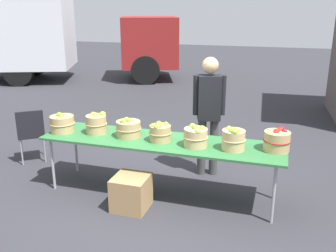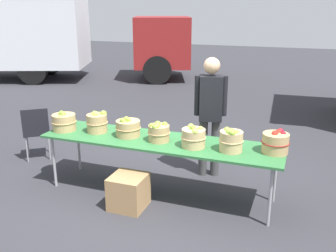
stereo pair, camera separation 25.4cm
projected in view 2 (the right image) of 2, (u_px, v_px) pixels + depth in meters
ground_plane at (160, 193)px, 5.02m from camera, size 40.00×40.00×0.00m
market_table at (160, 143)px, 4.80m from camera, size 3.10×0.76×0.75m
apple_basket_green_0 at (64, 122)px, 5.15m from camera, size 0.34×0.34×0.27m
apple_basket_green_1 at (97, 122)px, 5.07m from camera, size 0.29×0.29×0.29m
apple_basket_green_2 at (128, 128)px, 4.92m from camera, size 0.34×0.34×0.26m
apple_basket_green_3 at (159, 132)px, 4.73m from camera, size 0.29×0.29×0.25m
apple_basket_green_4 at (194, 137)px, 4.53m from camera, size 0.31×0.31×0.27m
apple_basket_green_5 at (231, 140)px, 4.39m from camera, size 0.29×0.29×0.29m
apple_basket_red_0 at (275, 142)px, 4.36m from camera, size 0.32×0.32×0.27m
vendor_adult at (210, 108)px, 5.28m from camera, size 0.44×0.31×1.72m
box_truck at (54, 34)px, 12.51m from camera, size 7.96×4.80×2.75m
folding_chair at (36, 129)px, 6.01m from camera, size 0.56×0.56×0.86m
produce_crate at (129, 192)px, 4.62m from camera, size 0.42×0.42×0.42m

